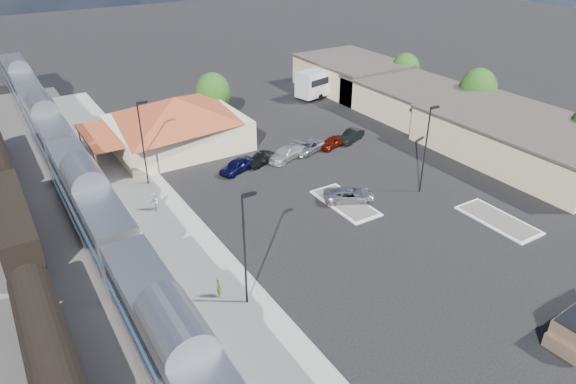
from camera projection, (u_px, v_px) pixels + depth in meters
ground at (323, 224)px, 46.66m from camera, size 280.00×280.00×0.00m
railbed at (63, 251)px, 42.86m from camera, size 16.00×100.00×0.12m
platform at (174, 231)px, 45.53m from camera, size 5.50×92.00×0.18m
passenger_train at (90, 206)px, 43.90m from camera, size 3.00×104.00×5.55m
freight_cars at (13, 225)px, 42.88m from camera, size 2.80×46.00×4.00m
station_depot at (176, 122)px, 61.03m from camera, size 18.35×12.24×6.20m
buildings_east at (432, 105)px, 69.30m from camera, size 14.40×51.40×4.80m
traffic_island_south at (345, 203)px, 49.97m from camera, size 3.30×7.50×0.21m
traffic_island_north at (498, 220)px, 47.13m from camera, size 3.30×7.50×0.21m
lamp_plat_s at (245, 242)px, 34.58m from camera, size 1.08×0.25×9.00m
lamp_plat_n at (143, 137)px, 51.05m from camera, size 1.08×0.25×9.00m
lamp_lot at (427, 143)px, 49.76m from camera, size 1.08×0.25×9.00m
tree_east_b at (478, 88)px, 69.46m from camera, size 4.94×4.94×6.96m
tree_east_c at (405, 69)px, 80.16m from camera, size 4.41×4.41×6.21m
tree_depot at (213, 92)px, 68.61m from camera, size 4.71×4.71×6.63m
suv at (350, 195)px, 50.07m from camera, size 5.57×4.53×1.41m
coach_bus at (331, 77)px, 80.47m from camera, size 13.85×5.96×4.34m
person_a at (219, 287)px, 37.14m from camera, size 0.39×0.59×1.61m
person_b at (154, 202)px, 48.11m from camera, size 0.84×0.99×1.79m
parked_car_a at (237, 166)px, 55.94m from camera, size 4.75×3.25×1.50m
parked_car_b at (261, 159)px, 57.70m from camera, size 4.14×2.66×1.29m
parked_car_c at (287, 153)px, 58.92m from camera, size 5.61×3.72×1.51m
parked_car_d at (308, 147)px, 60.68m from camera, size 5.06×3.46×1.29m
parked_car_e at (332, 142)px, 61.93m from camera, size 4.22×2.63×1.34m
parked_car_f at (351, 136)px, 63.62m from camera, size 4.59×3.07×1.43m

